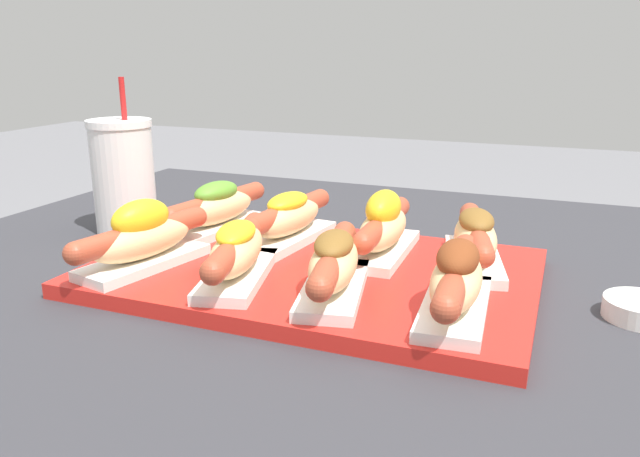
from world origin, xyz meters
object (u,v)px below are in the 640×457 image
object	(u,v)px
hot_dog_0	(142,238)
hot_dog_5	(288,218)
hot_dog_2	(334,264)
serving_tray	(314,272)
hot_dog_1	(237,252)
drink_cup	(124,176)
hot_dog_3	(456,280)
hot_dog_6	(383,227)
hot_dog_4	(217,208)
hot_dog_7	(475,238)

from	to	relation	value
hot_dog_0	hot_dog_5	size ratio (longest dim) A/B	0.99
hot_dog_2	serving_tray	bearing A→B (deg)	125.44
hot_dog_1	drink_cup	size ratio (longest dim) A/B	0.87
hot_dog_3	hot_dog_6	size ratio (longest dim) A/B	1.00
serving_tray	hot_dog_0	xyz separation A→B (m)	(-0.18, -0.08, 0.04)
hot_dog_4	hot_dog_6	xyz separation A→B (m)	(0.24, -0.02, 0.00)
hot_dog_4	hot_dog_5	world-z (taller)	hot_dog_4
hot_dog_1	hot_dog_6	xyz separation A→B (m)	(0.13, 0.14, 0.00)
hot_dog_4	hot_dog_5	xyz separation A→B (m)	(0.11, -0.01, -0.00)
hot_dog_3	hot_dog_4	xyz separation A→B (m)	(-0.36, 0.16, -0.00)
serving_tray	hot_dog_6	distance (m)	0.10
hot_dog_1	hot_dog_4	distance (m)	0.20
hot_dog_0	hot_dog_2	size ratio (longest dim) A/B	1.00
hot_dog_0	hot_dog_2	world-z (taller)	hot_dog_0
hot_dog_4	hot_dog_6	size ratio (longest dim) A/B	0.99
hot_dog_0	hot_dog_1	xyz separation A→B (m)	(0.12, 0.00, -0.00)
hot_dog_0	drink_cup	xyz separation A→B (m)	(-0.15, 0.16, 0.03)
hot_dog_4	hot_dog_1	bearing A→B (deg)	-53.04
hot_dog_0	hot_dog_4	xyz separation A→B (m)	(0.00, 0.16, -0.00)
hot_dog_0	drink_cup	world-z (taller)	drink_cup
drink_cup	hot_dog_4	bearing A→B (deg)	-1.03
hot_dog_2	hot_dog_4	xyz separation A→B (m)	(-0.23, 0.16, 0.00)
serving_tray	hot_dog_5	distance (m)	0.11
hot_dog_1	hot_dog_3	xyz separation A→B (m)	(0.24, -0.00, 0.00)
hot_dog_1	hot_dog_3	world-z (taller)	hot_dog_3
hot_dog_4	hot_dog_5	size ratio (longest dim) A/B	0.99
hot_dog_6	drink_cup	size ratio (longest dim) A/B	0.90
hot_dog_0	serving_tray	bearing A→B (deg)	23.29
hot_dog_6	hot_dog_5	bearing A→B (deg)	177.82
hot_dog_4	hot_dog_5	distance (m)	0.11
hot_dog_3	hot_dog_7	world-z (taller)	hot_dog_3
hot_dog_2	hot_dog_3	world-z (taller)	hot_dog_3
hot_dog_2	hot_dog_4	distance (m)	0.28
hot_dog_3	hot_dog_4	world-z (taller)	hot_dog_3
hot_dog_0	hot_dog_1	distance (m)	0.12
hot_dog_1	drink_cup	xyz separation A→B (m)	(-0.28, 0.16, 0.03)
hot_dog_6	drink_cup	world-z (taller)	drink_cup
hot_dog_3	drink_cup	size ratio (longest dim) A/B	0.90
serving_tray	drink_cup	distance (m)	0.36
serving_tray	hot_dog_5	xyz separation A→B (m)	(-0.07, 0.07, 0.04)
hot_dog_5	hot_dog_7	bearing A→B (deg)	-0.46
hot_dog_0	hot_dog_6	xyz separation A→B (m)	(0.25, 0.15, 0.00)
hot_dog_2	hot_dog_5	size ratio (longest dim) A/B	0.99
hot_dog_5	hot_dog_6	size ratio (longest dim) A/B	0.99
serving_tray	hot_dog_4	xyz separation A→B (m)	(-0.18, 0.08, 0.04)
hot_dog_1	serving_tray	bearing A→B (deg)	51.20
hot_dog_0	hot_dog_6	size ratio (longest dim) A/B	0.98
hot_dog_0	hot_dog_7	size ratio (longest dim) A/B	1.00
hot_dog_1	hot_dog_7	world-z (taller)	hot_dog_7
hot_dog_3	hot_dog_4	size ratio (longest dim) A/B	1.01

